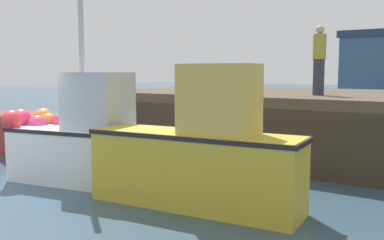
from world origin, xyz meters
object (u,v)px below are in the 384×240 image
Objects in this scene: dockworker at (319,60)px; fishing_boat_near_left at (26,134)px; fishing_boat_near_right at (83,140)px; fishing_boat_mid at (199,156)px.

fishing_boat_near_left is at bearing -153.12° from dockworker.
fishing_boat_near_right is 1.10× the size of fishing_boat_mid.
fishing_boat_near_left is 3.82m from fishing_boat_near_right.
fishing_boat_near_right is 6.27m from dockworker.
dockworker reaches higher than fishing_boat_near_left.
fishing_boat_near_right is 2.48× the size of dockworker.
fishing_boat_mid is 5.27m from dockworker.
fishing_boat_near_left is at bearing 163.63° from fishing_boat_near_right.
fishing_boat_near_right is at bearing 177.18° from fishing_boat_mid.
fishing_boat_mid is at bearing -2.82° from fishing_boat_near_right.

